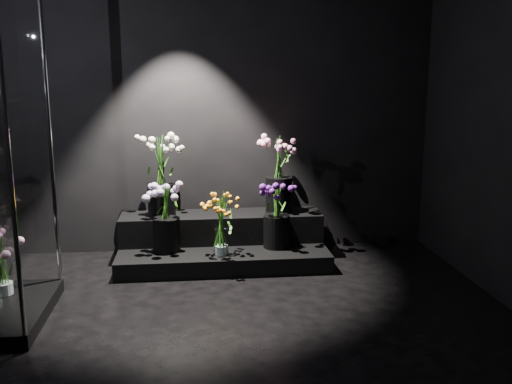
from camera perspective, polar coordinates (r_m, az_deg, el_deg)
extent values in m
plane|color=black|center=(3.88, -1.22, -14.38)|extent=(4.00, 4.00, 0.00)
plane|color=black|center=(5.48, -3.17, 8.54)|extent=(4.00, 0.00, 4.00)
plane|color=black|center=(1.53, 5.25, -0.04)|extent=(4.00, 0.00, 4.00)
cube|color=black|center=(5.26, -3.33, -6.28)|extent=(1.88, 0.83, 0.16)
cube|color=black|center=(5.40, -3.47, -3.49)|extent=(1.88, 0.42, 0.26)
cube|color=black|center=(4.50, -23.97, -10.94)|extent=(0.62, 1.03, 0.10)
cylinder|color=white|center=(4.99, -3.48, -4.97)|extent=(0.13, 0.13, 0.24)
cylinder|color=black|center=(5.12, -8.92, -4.24)|extent=(0.24, 0.24, 0.30)
cylinder|color=black|center=(5.18, 2.07, -3.94)|extent=(0.24, 0.24, 0.30)
cylinder|color=black|center=(5.33, -9.42, -0.75)|extent=(0.25, 0.25, 0.30)
cylinder|color=black|center=(5.39, 2.30, -0.26)|extent=(0.25, 0.25, 0.34)
cylinder|color=white|center=(4.64, -24.02, -7.86)|extent=(0.14, 0.14, 0.26)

